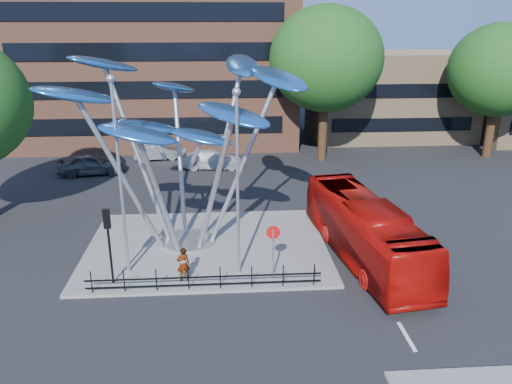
{
  "coord_description": "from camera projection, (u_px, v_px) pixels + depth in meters",
  "views": [
    {
      "loc": [
        -0.1,
        -17.11,
        11.09
      ],
      "look_at": [
        1.35,
        4.0,
        3.66
      ],
      "focal_mm": 35.0,
      "sensor_mm": 36.0,
      "label": 1
    }
  ],
  "objects": [
    {
      "name": "ground",
      "position": [
        229.0,
        313.0,
        19.79
      ],
      "size": [
        120.0,
        120.0,
        0.0
      ],
      "primitive_type": "plane",
      "color": "black",
      "rests_on": "ground"
    },
    {
      "name": "traffic_island",
      "position": [
        207.0,
        246.0,
        25.35
      ],
      "size": [
        12.0,
        9.0,
        0.15
      ],
      "primitive_type": "cube",
      "color": "slate",
      "rests_on": "ground"
    },
    {
      "name": "low_building_near",
      "position": [
        390.0,
        96.0,
        47.74
      ],
      "size": [
        15.0,
        8.0,
        8.0
      ],
      "primitive_type": "cube",
      "color": "tan",
      "rests_on": "ground"
    },
    {
      "name": "tree_right",
      "position": [
        326.0,
        59.0,
        38.35
      ],
      "size": [
        8.8,
        8.8,
        12.11
      ],
      "color": "black",
      "rests_on": "ground"
    },
    {
      "name": "tree_far",
      "position": [
        500.0,
        70.0,
        39.57
      ],
      "size": [
        8.0,
        8.0,
        10.81
      ],
      "color": "black",
      "rests_on": "ground"
    },
    {
      "name": "leaf_sculpture",
      "position": [
        180.0,
        111.0,
        23.67
      ],
      "size": [
        12.72,
        9.54,
        9.51
      ],
      "color": "#9EA0A5",
      "rests_on": "traffic_island"
    },
    {
      "name": "street_lamp_left",
      "position": [
        119.0,
        161.0,
        21.02
      ],
      "size": [
        0.36,
        0.36,
        8.8
      ],
      "color": "#9EA0A5",
      "rests_on": "traffic_island"
    },
    {
      "name": "street_lamp_right",
      "position": [
        237.0,
        168.0,
        20.96
      ],
      "size": [
        0.36,
        0.36,
        8.3
      ],
      "color": "#9EA0A5",
      "rests_on": "traffic_island"
    },
    {
      "name": "traffic_light_island",
      "position": [
        108.0,
        231.0,
        20.95
      ],
      "size": [
        0.28,
        0.18,
        3.42
      ],
      "color": "black",
      "rests_on": "traffic_island"
    },
    {
      "name": "no_entry_sign_island",
      "position": [
        273.0,
        243.0,
        21.69
      ],
      "size": [
        0.6,
        0.1,
        2.45
      ],
      "color": "#9EA0A5",
      "rests_on": "traffic_island"
    },
    {
      "name": "pedestrian_railing_front",
      "position": [
        204.0,
        280.0,
        21.14
      ],
      "size": [
        10.0,
        0.06,
        1.0
      ],
      "color": "black",
      "rests_on": "traffic_island"
    },
    {
      "name": "red_bus",
      "position": [
        365.0,
        230.0,
        23.86
      ],
      "size": [
        3.93,
        10.87,
        2.96
      ],
      "primitive_type": "imported",
      "rotation": [
        0.0,
        0.0,
        0.14
      ],
      "color": "#AA0C07",
      "rests_on": "ground"
    },
    {
      "name": "pedestrian",
      "position": [
        183.0,
        264.0,
        21.71
      ],
      "size": [
        0.65,
        0.51,
        1.56
      ],
      "primitive_type": "imported",
      "rotation": [
        0.0,
        0.0,
        3.41
      ],
      "color": "gray",
      "rests_on": "traffic_island"
    },
    {
      "name": "parked_car_left",
      "position": [
        91.0,
        164.0,
        37.01
      ],
      "size": [
        4.99,
        2.62,
        1.62
      ],
      "primitive_type": "imported",
      "rotation": [
        0.0,
        0.0,
        1.73
      ],
      "color": "#45494D",
      "rests_on": "ground"
    },
    {
      "name": "parked_car_mid",
      "position": [
        158.0,
        152.0,
        40.87
      ],
      "size": [
        4.05,
        1.96,
        1.28
      ],
      "primitive_type": "imported",
      "rotation": [
        0.0,
        0.0,
        1.73
      ],
      "color": "#A7AAAF",
      "rests_on": "ground"
    },
    {
      "name": "parked_car_right",
      "position": [
        212.0,
        159.0,
        38.59
      ],
      "size": [
        4.87,
        2.18,
        1.39
      ],
      "primitive_type": "imported",
      "rotation": [
        0.0,
        0.0,
        1.52
      ],
      "color": "silver",
      "rests_on": "ground"
    }
  ]
}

